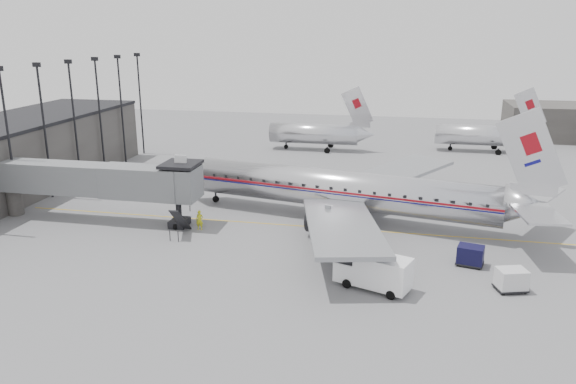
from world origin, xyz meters
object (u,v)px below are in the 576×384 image
(service_van, at_px, (374,271))
(baggage_cart_white, at_px, (511,279))
(airliner, at_px, (348,190))
(baggage_cart_navy, at_px, (470,255))
(ramp_worker, at_px, (200,220))

(service_van, relative_size, baggage_cart_white, 2.35)
(airliner, relative_size, baggage_cart_navy, 15.77)
(service_van, xyz_separation_m, ramp_worker, (-17.20, 9.48, -0.41))
(baggage_cart_white, distance_m, ramp_worker, 28.36)
(baggage_cart_white, height_order, ramp_worker, ramp_worker)
(service_van, relative_size, baggage_cart_navy, 2.44)
(airliner, xyz_separation_m, baggage_cart_navy, (11.05, -9.45, -2.23))
(service_van, relative_size, ramp_worker, 3.09)
(baggage_cart_navy, bearing_deg, ramp_worker, -174.64)
(baggage_cart_navy, xyz_separation_m, baggage_cart_white, (2.49, -4.24, 0.01))
(airliner, bearing_deg, service_van, -65.84)
(airliner, distance_m, service_van, 15.81)
(airliner, xyz_separation_m, service_van, (3.48, -15.32, -1.73))
(service_van, height_order, baggage_cart_navy, service_van)
(airliner, distance_m, baggage_cart_white, 19.38)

